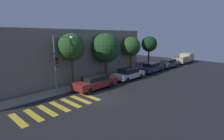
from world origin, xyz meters
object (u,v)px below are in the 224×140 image
Objects in this scene: sedan_tail_of_row at (168,63)px; pickup_truck at (184,58)px; tree_midblock at (106,48)px; tree_near_corner at (72,47)px; sedan_middle at (129,74)px; sedan_far_end at (152,67)px; tree_behind_truck at (149,44)px; traffic_light_pole at (60,56)px; sedan_near_corner at (95,82)px; tree_far_end at (131,47)px.

pickup_truck is (6.95, -0.00, 0.16)m from sedan_tail_of_row.
pickup_truck is at bearing -6.24° from tree_midblock.
sedan_tail_of_row is 0.83× the size of tree_near_corner.
sedan_middle is 0.78× the size of tree_midblock.
tree_near_corner reaches higher than sedan_tail_of_row.
sedan_far_end is at bearing -10.04° from tree_near_corner.
tree_near_corner reaches higher than tree_behind_truck.
traffic_light_pole reaches higher than pickup_truck.
sedan_middle is at bearing -165.10° from tree_behind_truck.
sedan_near_corner is 9.45m from tree_far_end.
tree_far_end is (-7.58, 2.14, 3.03)m from sedan_tail_of_row.
pickup_truck is (26.27, -1.27, -2.59)m from traffic_light_pole.
sedan_tail_of_row is (16.27, 0.00, -0.01)m from sedan_near_corner.
tree_near_corner is 9.86m from tree_far_end.
sedan_tail_of_row is at bearing 0.00° from sedan_far_end.
tree_near_corner is at bearing 180.00° from tree_behind_truck.
tree_near_corner is at bearing 169.96° from sedan_far_end.
sedan_far_end is 4.62m from tree_behind_truck.
sedan_middle is 0.79× the size of tree_near_corner.
tree_behind_truck is (-9.69, 2.14, 3.01)m from pickup_truck.
sedan_near_corner reaches higher than sedan_middle.
tree_far_end is at bearing 180.00° from tree_behind_truck.
sedan_near_corner is at bearing -171.02° from tree_behind_truck.
tree_midblock is at bearing 180.00° from tree_behind_truck.
tree_far_end reaches higher than sedan_near_corner.
sedan_middle is at bearing -146.24° from tree_far_end.
traffic_light_pole is 4.29m from sedan_near_corner.
tree_near_corner is at bearing 174.99° from pickup_truck.
tree_behind_truck reaches higher than sedan_middle.
traffic_light_pole is 6.78m from tree_midblock.
tree_far_end is (-14.53, 2.14, 2.87)m from pickup_truck.
sedan_tail_of_row is at bearing -15.76° from tree_far_end.
sedan_near_corner is 0.89× the size of tree_behind_truck.
sedan_far_end is 12.73m from tree_near_corner.
traffic_light_pole is 1.16× the size of sedan_near_corner.
tree_far_end is (9.85, 0.00, -0.40)m from tree_near_corner.
sedan_far_end reaches higher than sedan_middle.
sedan_near_corner is 14.06m from tree_behind_truck.
tree_behind_truck is at bearing 0.00° from tree_midblock.
pickup_truck reaches higher than sedan_near_corner.
tree_near_corner is 1.07× the size of tree_behind_truck.
pickup_truck is 10.37m from tree_behind_truck.
sedan_near_corner is 0.80× the size of pickup_truck.
sedan_middle is at bearing -17.82° from tree_near_corner.
sedan_near_corner is 16.27m from sedan_tail_of_row.
sedan_near_corner is 0.83× the size of tree_near_corner.
sedan_near_corner is 23.22m from pickup_truck.
pickup_truck is at bearing -0.00° from sedan_tail_of_row.
tree_near_corner is (-24.38, 2.14, 3.27)m from pickup_truck.
traffic_light_pole is 16.60m from tree_behind_truck.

